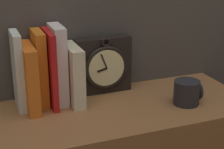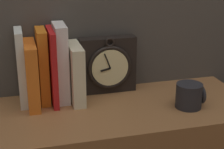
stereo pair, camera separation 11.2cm
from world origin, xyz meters
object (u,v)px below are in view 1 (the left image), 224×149
(book_slot4_white, at_px, (58,65))
(book_slot5_cream, at_px, (73,74))
(clock, at_px, (104,65))
(book_slot2_orange, at_px, (40,69))
(book_slot1_orange, at_px, (29,78))
(mug, at_px, (187,92))
(book_slot0_white, at_px, (18,71))
(book_slot3_red, at_px, (50,69))

(book_slot4_white, distance_m, book_slot5_cream, 0.06)
(clock, xyz_separation_m, book_slot2_orange, (-0.22, -0.03, 0.02))
(book_slot1_orange, bearing_deg, book_slot4_white, 11.91)
(book_slot4_white, relative_size, mug, 2.85)
(book_slot5_cream, height_order, mug, book_slot5_cream)
(book_slot0_white, xyz_separation_m, book_slot3_red, (0.10, -0.01, -0.00))
(book_slot5_cream, bearing_deg, book_slot0_white, 173.58)
(book_slot1_orange, xyz_separation_m, mug, (0.47, -0.14, -0.06))
(book_slot0_white, relative_size, book_slot1_orange, 1.19)
(book_slot2_orange, bearing_deg, book_slot4_white, -1.95)
(book_slot5_cream, relative_size, mug, 2.12)
(book_slot0_white, relative_size, mug, 2.73)
(clock, height_order, book_slot2_orange, book_slot2_orange)
(book_slot3_red, height_order, mug, book_slot3_red)
(book_slot1_orange, xyz_separation_m, book_slot5_cream, (0.14, 0.00, -0.01))
(clock, bearing_deg, book_slot2_orange, -173.36)
(book_slot4_white, bearing_deg, book_slot1_orange, -168.09)
(mug, bearing_deg, book_slot0_white, 161.77)
(book_slot2_orange, bearing_deg, book_slot3_red, -28.55)
(clock, relative_size, mug, 2.25)
(book_slot4_white, bearing_deg, book_slot0_white, 179.52)
(book_slot4_white, xyz_separation_m, book_slot5_cream, (0.04, -0.02, -0.03))
(clock, xyz_separation_m, book_slot1_orange, (-0.26, -0.05, 0.01))
(book_slot2_orange, bearing_deg, book_slot1_orange, -149.54)
(clock, height_order, book_slot1_orange, book_slot1_orange)
(book_slot1_orange, distance_m, book_slot2_orange, 0.05)
(clock, height_order, book_slot4_white, book_slot4_white)
(book_slot4_white, relative_size, book_slot5_cream, 1.34)
(book_slot4_white, bearing_deg, mug, -23.57)
(book_slot4_white, height_order, book_slot5_cream, book_slot4_white)
(book_slot3_red, xyz_separation_m, book_slot5_cream, (0.07, -0.00, -0.03))
(book_slot2_orange, xyz_separation_m, book_slot5_cream, (0.10, -0.02, -0.03))
(book_slot0_white, xyz_separation_m, book_slot2_orange, (0.07, 0.00, -0.00))
(book_slot2_orange, bearing_deg, book_slot0_white, -179.21)
(clock, distance_m, book_slot4_white, 0.17)
(book_slot4_white, distance_m, mug, 0.42)
(book_slot0_white, bearing_deg, book_slot1_orange, -35.63)
(book_slot1_orange, height_order, book_slot3_red, book_slot3_red)
(clock, bearing_deg, mug, -41.80)
(clock, bearing_deg, book_slot3_red, -167.85)
(book_slot1_orange, bearing_deg, book_slot0_white, 144.37)
(book_slot0_white, bearing_deg, book_slot3_red, -8.67)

